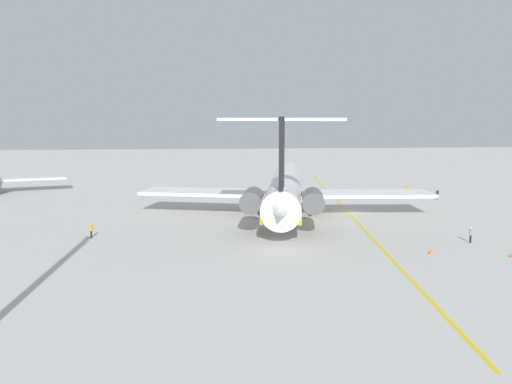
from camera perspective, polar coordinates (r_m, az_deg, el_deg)
The scene contains 10 objects.
ground at distance 79.85m, azimuth 9.42°, elevation -2.00°, with size 342.45×342.45×0.00m, color #B7B5AD.
main_jetliner at distance 75.52m, azimuth 2.95°, elevation 0.29°, with size 44.80×39.83×13.10m.
ground_crew_near_nose at distance 95.35m, azimuth 17.78°, elevation -0.09°, with size 0.27×0.38×1.70m.
ground_crew_near_tail at distance 100.94m, azimuth 14.94°, elevation 0.43°, with size 0.39×0.28×1.77m.
ground_crew_portside at distance 63.30m, azimuth 20.79°, elevation -3.85°, with size 0.42×0.27×1.68m.
ground_crew_starboard at distance 64.15m, azimuth -16.25°, elevation -3.54°, with size 0.35×0.29×1.65m.
safety_cone_nose at distance 100.15m, azimuth 12.72°, elevation -0.04°, with size 0.40×0.40×0.55m, color #EA590F.
safety_cone_wingtip at distance 57.07m, azimuth 17.18°, elevation -5.70°, with size 0.40×0.40×0.55m, color #EA590F.
safety_cone_tail at distance 58.36m, azimuth 24.35°, elevation -5.75°, with size 0.40×0.40×0.55m, color #EA590F.
taxiway_centreline at distance 79.14m, azimuth 9.26°, elevation -2.08°, with size 99.56×0.36×0.01m, color gold.
Camera 1 is at (-75.90, 21.25, 12.83)m, focal length 39.78 mm.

